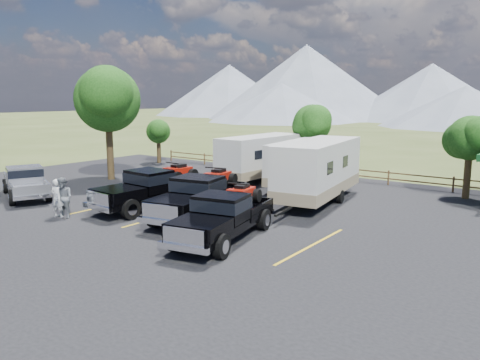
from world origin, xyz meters
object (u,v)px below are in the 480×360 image
Objects in this scene: tree_big_nw at (107,99)px; person_a at (58,198)px; rig_left at (153,187)px; pickup_silver at (26,181)px; trailer_center at (301,163)px; rig_right at (224,215)px; person_b at (63,198)px; rig_center at (201,195)px; trailer_right at (318,170)px; trailer_left at (260,158)px.

tree_big_nw is 4.18× the size of person_a.
tree_big_nw reaches higher than rig_left.
tree_big_nw is 10.76m from rig_left.
tree_big_nw is 11.60m from person_a.
trailer_center is at bearing 160.07° from pickup_silver.
rig_right is 8.53m from person_b.
person_b is (-5.28, -3.93, -0.12)m from rig_center.
pickup_silver is (-11.23, -12.13, -0.61)m from trailer_center.
person_b is (0.35, 0.09, 0.04)m from person_a.
person_b is (-1.89, -4.05, -0.10)m from rig_left.
person_b is (-8.21, -10.35, -0.79)m from trailer_right.
trailer_right is 16.72m from pickup_silver.
person_a is at bearing -120.31° from trailer_center.
trailer_right is 1.56× the size of pickup_silver.
rig_center is at bearing 29.10° from person_b.
rig_right is 12.03m from trailer_center.
trailer_left is (0.07, 9.84, 0.55)m from rig_left.
pickup_silver is (-11.18, -2.53, -0.16)m from rig_center.
person_a is at bearing -115.35° from rig_left.
trailer_left reaches higher than rig_left.
tree_big_nw reaches higher than rig_center.
rig_right is (15.26, -6.36, -4.54)m from tree_big_nw.
trailer_right is 5.20× the size of person_a.
trailer_center reaches higher than rig_left.
rig_right is at bearing 173.50° from person_a.
trailer_left is (-3.33, 9.97, 0.53)m from rig_center.
trailer_center is at bearing 23.25° from tree_big_nw.
person_a is 0.36m from person_b.
rig_center is 0.79× the size of trailer_left.
rig_right is (3.03, -2.03, -0.07)m from rig_center.
rig_center is at bearing -163.91° from person_a.
trailer_center reaches higher than person_b.
rig_left is 3.64× the size of person_a.
trailer_left is 0.92× the size of trailer_right.
trailer_right is (-0.11, 8.44, 0.75)m from rig_right.
trailer_left reaches higher than trailer_center.
trailer_left is 4.58× the size of person_b.
rig_left is at bearing -117.65° from trailer_center.
rig_center reaches higher than person_a.
person_a is 0.96× the size of person_b.
rig_left reaches higher than pickup_silver.
rig_left is at bearing 57.50° from person_b.
rig_left is at bearing -137.78° from person_a.
pickup_silver is 3.34× the size of person_a.
rig_center is at bearing -97.98° from trailer_center.
trailer_right is at bearing -148.78° from person_a.
rig_center is at bearing -19.50° from tree_big_nw.
tree_big_nw reaches higher than trailer_center.
trailer_center is at bearing 92.63° from rig_right.
person_b is at bearing -119.17° from trailer_center.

